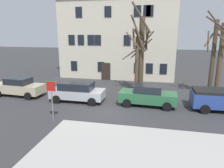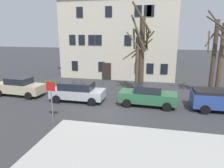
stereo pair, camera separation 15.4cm
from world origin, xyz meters
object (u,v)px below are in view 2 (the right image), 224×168
object	(u,v)px
building_main	(120,30)
car_silver_wagon	(77,91)
tree_bare_near	(138,61)
street_sign_pole	(51,94)
car_green_sedan	(148,95)
bicycle_leaning	(84,89)
tree_bare_end	(221,59)
car_beige_sedan	(19,87)
tree_bare_mid	(141,52)
tree_bare_far	(214,56)

from	to	relation	value
building_main	car_silver_wagon	bearing A→B (deg)	-96.88
tree_bare_near	street_sign_pole	bearing A→B (deg)	-120.18
tree_bare_near	car_green_sedan	bearing A→B (deg)	-70.20
building_main	bicycle_leaning	distance (m)	10.91
building_main	street_sign_pole	bearing A→B (deg)	-94.77
tree_bare_end	car_beige_sedan	distance (m)	18.08
street_sign_pole	building_main	bearing A→B (deg)	85.23
tree_bare_end	car_green_sedan	distance (m)	7.27
car_beige_sedan	car_green_sedan	size ratio (longest dim) A/B	1.04
building_main	tree_bare_mid	distance (m)	9.28
building_main	street_sign_pole	xyz separation A→B (m)	(-1.36, -16.30, -4.02)
tree_bare_near	tree_bare_far	size ratio (longest dim) A/B	0.86
tree_bare_near	tree_bare_end	world-z (taller)	tree_bare_end
tree_bare_end	tree_bare_mid	bearing A→B (deg)	-179.87
tree_bare_end	car_green_sedan	world-z (taller)	tree_bare_end
car_beige_sedan	car_silver_wagon	world-z (taller)	car_beige_sedan
tree_bare_near	tree_bare_end	size ratio (longest dim) A/B	0.98
tree_bare_mid	car_green_sedan	bearing A→B (deg)	-74.83
car_silver_wagon	tree_bare_near	bearing A→B (deg)	36.44
bicycle_leaning	building_main	bearing A→B (deg)	78.84
building_main	tree_bare_near	size ratio (longest dim) A/B	2.31
building_main	tree_bare_near	distance (m)	9.41
car_silver_wagon	car_green_sedan	world-z (taller)	car_green_sedan
car_silver_wagon	building_main	bearing A→B (deg)	83.12
tree_bare_far	tree_bare_near	bearing A→B (deg)	-179.28
car_beige_sedan	tree_bare_mid	bearing A→B (deg)	16.11
tree_bare_mid	car_beige_sedan	distance (m)	11.67
tree_bare_near	tree_bare_end	xyz separation A→B (m)	(7.08, 0.04, 0.34)
building_main	tree_bare_end	distance (m)	13.51
tree_bare_mid	tree_bare_far	distance (m)	6.25
building_main	street_sign_pole	world-z (taller)	building_main
tree_bare_end	building_main	bearing A→B (deg)	141.23
car_silver_wagon	tree_bare_end	bearing A→B (deg)	16.57
tree_bare_near	tree_bare_far	world-z (taller)	tree_bare_far
building_main	tree_bare_near	xyz separation A→B (m)	(3.26, -8.35, -2.85)
tree_bare_far	car_silver_wagon	distance (m)	12.13
tree_bare_end	car_green_sedan	size ratio (longest dim) A/B	1.43
tree_bare_end	car_silver_wagon	distance (m)	12.56
building_main	tree_bare_end	world-z (taller)	building_main
car_beige_sedan	bicycle_leaning	size ratio (longest dim) A/B	2.72
tree_bare_near	bicycle_leaning	world-z (taller)	tree_bare_near
car_beige_sedan	car_green_sedan	xyz separation A→B (m)	(11.73, -0.25, -0.00)
tree_bare_end	car_silver_wagon	xyz separation A→B (m)	(-11.77, -3.50, -2.60)
building_main	tree_bare_mid	bearing A→B (deg)	-66.88
tree_bare_mid	car_green_sedan	size ratio (longest dim) A/B	1.82
building_main	tree_bare_near	bearing A→B (deg)	-68.65
tree_bare_near	car_beige_sedan	world-z (taller)	tree_bare_near
car_green_sedan	tree_bare_near	bearing A→B (deg)	109.80
tree_bare_near	street_sign_pole	world-z (taller)	tree_bare_near
tree_bare_end	street_sign_pole	world-z (taller)	tree_bare_end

